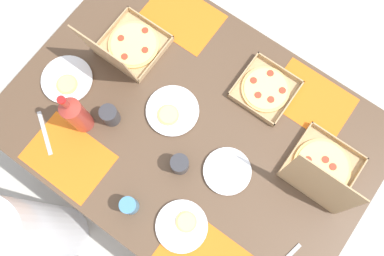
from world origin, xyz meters
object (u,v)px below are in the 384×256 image
Objects in this scene: plate_far_right at (182,226)px; cup_spare at (129,206)px; plate_far_left at (67,80)px; pizza_box_center at (265,89)px; pizza_box_corner_right at (128,47)px; plate_near_left at (172,111)px; soda_bottle at (76,114)px; diner_right_seat at (27,235)px; cup_red at (180,164)px; cup_clear_right at (110,115)px; plate_near_right at (227,171)px; pizza_box_edge_far at (321,171)px.

cup_spare is (0.22, 0.06, 0.04)m from plate_far_right.
cup_spare is at bearing 154.75° from plate_far_left.
plate_far_right is (-0.05, 0.71, -0.00)m from pizza_box_center.
pizza_box_corner_right is 0.83m from plate_far_right.
cup_spare is (-0.11, 0.44, 0.04)m from plate_near_left.
soda_bottle is (0.29, 0.27, 0.12)m from plate_near_left.
diner_right_seat is (0.35, 0.40, -0.28)m from cup_spare.
cup_red is 0.37m from cup_clear_right.
plate_far_left is 0.21× the size of diner_right_seat.
plate_far_left is 0.99× the size of plate_near_left.
pizza_box_corner_right is at bearing -16.08° from plate_near_right.
plate_near_right is at bearing 167.51° from plate_near_left.
plate_far_right is 2.15× the size of cup_spare.
cup_red reaches higher than plate_far_right.
pizza_box_corner_right is at bearing -65.36° from cup_clear_right.
plate_far_left is (0.83, 0.08, 0.00)m from plate_near_right.
soda_bottle reaches higher than pizza_box_corner_right.
plate_near_left is 2.58× the size of cup_red.
plate_far_right is at bearing 131.26° from plate_near_left.
soda_bottle is at bearing 16.68° from plate_near_right.
diner_right_seat reaches higher than cup_clear_right.
pizza_box_corner_right is 1.25× the size of pizza_box_center.
pizza_box_edge_far is 3.12× the size of cup_spare.
plate_far_right is at bearing 56.65° from pizza_box_edge_far.
plate_far_left is 0.73× the size of soda_bottle.
diner_right_seat is (0.58, 0.47, -0.24)m from plate_far_right.
pizza_box_corner_right is 1.44× the size of plate_far_right.
pizza_box_center reaches higher than plate_near_left.
pizza_box_edge_far is 0.43m from pizza_box_center.
plate_far_right reaches higher than plate_near_right.
plate_near_left is 2.40× the size of cup_clear_right.
pizza_box_center is at bearing -161.41° from pizza_box_corner_right.
cup_clear_right is at bearing 114.64° from pizza_box_corner_right.
soda_bottle is 0.28× the size of diner_right_seat.
plate_near_left is 0.45m from cup_spare.
soda_bottle is 0.48m from cup_red.
pizza_box_edge_far is at bearing -156.55° from soda_bottle.
diner_right_seat is (-0.04, 0.57, -0.36)m from soda_bottle.
plate_near_right is 0.30m from plate_far_right.
diner_right_seat is (0.05, 0.66, -0.28)m from cup_clear_right.
cup_red is (0.18, 0.10, 0.04)m from plate_near_right.
plate_far_left is (0.14, 0.28, -0.04)m from pizza_box_corner_right.
plate_far_left is at bearing -29.87° from soda_bottle.
pizza_box_center reaches higher than plate_far_left.
cup_spare is (0.25, 0.36, 0.04)m from plate_near_right.
cup_spare is (0.18, 0.77, 0.04)m from pizza_box_center.
plate_far_right is (-0.33, 0.38, -0.00)m from plate_near_left.
cup_red reaches higher than plate_near_right.
plate_far_right is (0.02, 0.30, 0.00)m from plate_near_right.
soda_bottle is (-0.05, 0.39, 0.08)m from pizza_box_corner_right.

